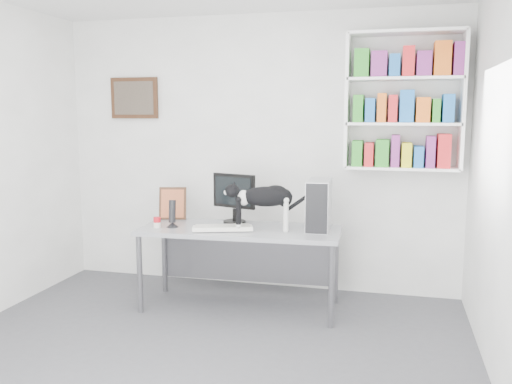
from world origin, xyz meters
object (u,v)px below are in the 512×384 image
desk (240,268)px  monitor (234,198)px  soup_can (157,222)px  bookshelf (404,101)px  leaning_print (173,203)px  pc_tower (319,205)px  keyboard (223,228)px  cat (264,208)px  speaker (172,213)px

desk → monitor: (-0.11, 0.21, 0.60)m
desk → soup_can: bearing=-169.8°
bookshelf → leaning_print: 2.33m
pc_tower → soup_can: pc_tower is taller
keyboard → bookshelf: bearing=6.3°
keyboard → leaning_print: bearing=131.9°
desk → cat: size_ratio=2.69×
bookshelf → desk: 2.10m
pc_tower → soup_can: (-1.40, -0.30, -0.17)m
monitor → cat: 0.45m
leaning_print → soup_can: (0.01, -0.39, -0.11)m
bookshelf → soup_can: size_ratio=13.16×
desk → pc_tower: bearing=8.8°
soup_can → desk: bearing=12.8°
desk → soup_can: size_ratio=18.75×
keyboard → pc_tower: bearing=-0.7°
monitor → keyboard: monitor is taller
keyboard → speaker: speaker is taller
bookshelf → pc_tower: 1.21m
bookshelf → pc_tower: size_ratio=2.85×
keyboard → speaker: 0.48m
leaning_print → cat: cat is taller
monitor → soup_can: monitor is taller
monitor → pc_tower: bearing=11.0°
monitor → speaker: (-0.48, -0.32, -0.11)m
speaker → soup_can: bearing=-163.3°
monitor → keyboard: bearing=-74.9°
monitor → pc_tower: 0.80m
speaker → monitor: bearing=27.6°
pc_tower → speaker: 1.30m
bookshelf → cat: bearing=-150.9°
desk → monitor: bearing=115.5°
soup_can → cat: cat is taller
bookshelf → desk: size_ratio=0.70×
leaning_print → soup_can: bearing=-101.3°
pc_tower → leaning_print: 1.42m
monitor → pc_tower: size_ratio=1.07×
cat → speaker: bearing=169.3°
keyboard → pc_tower: pc_tower is taller
speaker → cat: size_ratio=0.39×
bookshelf → cat: size_ratio=1.89×
monitor → soup_can: 0.74m
soup_can → pc_tower: bearing=12.1°
desk → keyboard: 0.42m
keyboard → soup_can: 0.60m
soup_can → bookshelf: bearing=19.3°
keyboard → soup_can: bearing=165.7°
pc_tower → monitor: bearing=172.3°
bookshelf → monitor: 1.76m
desk → soup_can: soup_can is taller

